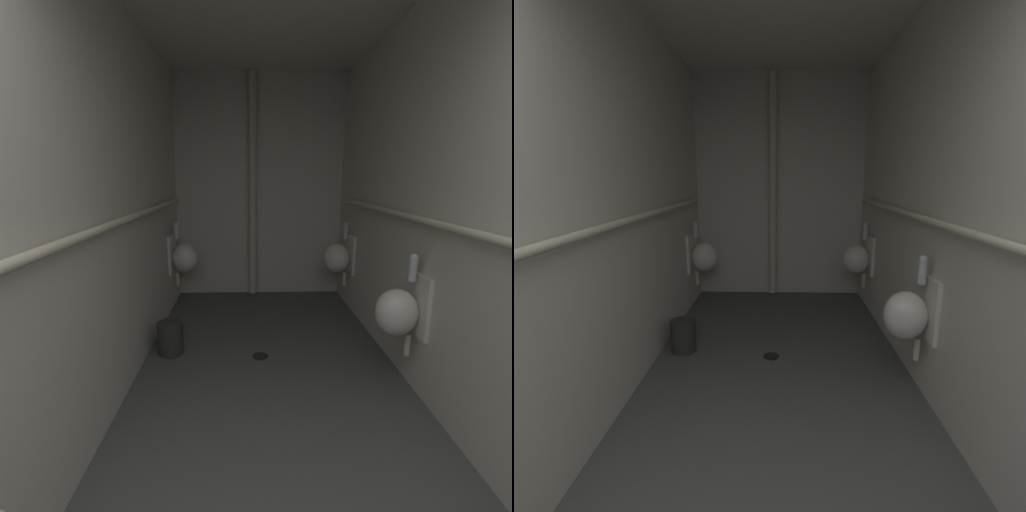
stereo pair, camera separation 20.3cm
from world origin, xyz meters
TOP-DOWN VIEW (x-y plane):
  - floor at (0.00, 2.26)m, footprint 2.22×4.64m
  - wall_left at (-1.08, 2.26)m, footprint 0.06×4.64m
  - wall_right at (1.08, 2.26)m, footprint 0.06×4.64m
  - wall_back at (0.00, 4.55)m, footprint 2.22×0.06m
  - urinal_left_mid at (-0.90, 3.99)m, footprint 0.32×0.30m
  - urinal_right_mid at (0.90, 2.22)m, footprint 0.32×0.30m
  - urinal_right_far at (0.90, 3.93)m, footprint 0.32×0.30m
  - supply_pipe_left at (-0.99, 2.25)m, footprint 0.06×3.93m
  - supply_pipe_right at (0.99, 2.25)m, footprint 0.06×3.82m
  - standpipe_back_wall at (-0.09, 4.44)m, footprint 0.09×0.09m
  - floor_drain at (-0.06, 2.74)m, footprint 0.14×0.14m
  - waste_bin at (-0.85, 2.83)m, footprint 0.22×0.22m

SIDE VIEW (x-z plane):
  - floor at x=0.00m, z-range -0.08..0.00m
  - floor_drain at x=-0.06m, z-range 0.00..0.01m
  - waste_bin at x=-0.85m, z-range 0.00..0.29m
  - urinal_left_mid at x=-0.90m, z-range 0.23..0.99m
  - urinal_right_mid at x=0.90m, z-range 0.23..0.99m
  - urinal_right_far at x=0.90m, z-range 0.23..0.99m
  - supply_pipe_left at x=-0.99m, z-range 1.22..1.28m
  - supply_pipe_right at x=0.99m, z-range 1.22..1.28m
  - wall_left at x=-1.08m, z-range 0.00..2.74m
  - wall_right at x=1.08m, z-range 0.00..2.74m
  - wall_back at x=0.00m, z-range 0.00..2.74m
  - standpipe_back_wall at x=-0.09m, z-range 0.02..2.72m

